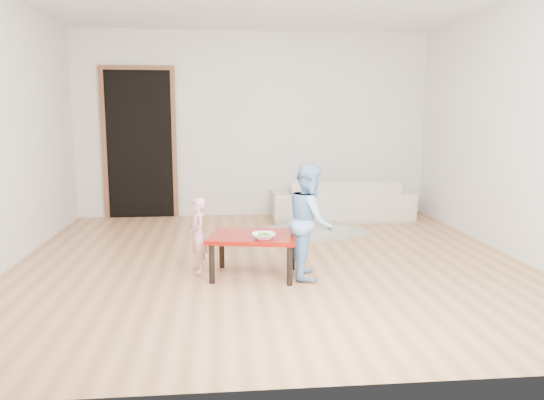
{
  "coord_description": "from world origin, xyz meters",
  "views": [
    {
      "loc": [
        -0.48,
        -5.11,
        1.45
      ],
      "look_at": [
        0.0,
        -0.2,
        0.65
      ],
      "focal_mm": 35.0,
      "sensor_mm": 36.0,
      "label": 1
    }
  ],
  "objects": [
    {
      "name": "red_table",
      "position": [
        -0.19,
        -0.48,
        0.19
      ],
      "size": [
        0.87,
        0.71,
        0.39
      ],
      "primitive_type": null,
      "rotation": [
        0.0,
        0.0,
        -0.18
      ],
      "color": "maroon",
      "rests_on": "floor"
    },
    {
      "name": "sofa",
      "position": [
        1.19,
        2.05,
        0.28
      ],
      "size": [
        1.94,
        0.8,
        0.56
      ],
      "primitive_type": "imported",
      "rotation": [
        0.0,
        0.0,
        3.12
      ],
      "color": "silver",
      "rests_on": "floor"
    },
    {
      "name": "cushion",
      "position": [
        0.87,
        1.88,
        0.42
      ],
      "size": [
        0.43,
        0.39,
        0.11
      ],
      "primitive_type": "cube",
      "rotation": [
        0.0,
        0.0,
        0.05
      ],
      "color": "#F55C1B",
      "rests_on": "sofa"
    },
    {
      "name": "child_blue",
      "position": [
        0.31,
        -0.53,
        0.51
      ],
      "size": [
        0.44,
        0.54,
        1.02
      ],
      "primitive_type": "imported",
      "rotation": [
        0.0,
        0.0,
        1.45
      ],
      "color": "#64A6E9",
      "rests_on": "floor"
    },
    {
      "name": "doorway",
      "position": [
        -1.6,
        2.48,
        1.02
      ],
      "size": [
        1.02,
        0.08,
        2.11
      ],
      "primitive_type": null,
      "color": "brown",
      "rests_on": "back_wall"
    },
    {
      "name": "back_wall",
      "position": [
        0.0,
        2.5,
        1.3
      ],
      "size": [
        5.0,
        0.02,
        2.6
      ],
      "primitive_type": "cube",
      "color": "silver",
      "rests_on": "floor"
    },
    {
      "name": "right_wall",
      "position": [
        2.5,
        0.0,
        1.3
      ],
      "size": [
        0.02,
        5.0,
        2.6
      ],
      "primitive_type": "cube",
      "color": "silver",
      "rests_on": "floor"
    },
    {
      "name": "basin",
      "position": [
        -0.23,
        0.81,
        0.06
      ],
      "size": [
        0.41,
        0.41,
        0.13
      ],
      "primitive_type": "imported",
      "color": "teal",
      "rests_on": "floor"
    },
    {
      "name": "blanket",
      "position": [
        0.67,
        1.18,
        0.03
      ],
      "size": [
        1.31,
        1.22,
        0.05
      ],
      "primitive_type": null,
      "rotation": [
        0.0,
        0.0,
        0.4
      ],
      "color": "#B1AB9C",
      "rests_on": "floor"
    },
    {
      "name": "floor",
      "position": [
        0.0,
        0.0,
        0.0
      ],
      "size": [
        5.0,
        5.0,
        0.01
      ],
      "primitive_type": "cube",
      "color": "#A07244",
      "rests_on": "ground"
    },
    {
      "name": "bowl",
      "position": [
        -0.12,
        -0.67,
        0.41
      ],
      "size": [
        0.21,
        0.21,
        0.05
      ],
      "primitive_type": "imported",
      "color": "white",
      "rests_on": "red_table"
    },
    {
      "name": "broccoli",
      "position": [
        -0.12,
        -0.67,
        0.41
      ],
      "size": [
        0.12,
        0.12,
        0.06
      ],
      "primitive_type": null,
      "color": "#2D5919",
      "rests_on": "red_table"
    },
    {
      "name": "child_pink",
      "position": [
        -0.7,
        -0.29,
        0.35
      ],
      "size": [
        0.22,
        0.29,
        0.69
      ],
      "primitive_type": "imported",
      "rotation": [
        0.0,
        0.0,
        -1.32
      ],
      "color": "pink",
      "rests_on": "floor"
    }
  ]
}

